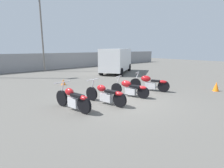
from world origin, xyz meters
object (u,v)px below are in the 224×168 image
at_px(motorcycle_slot_0, 73,99).
at_px(motorcycle_slot_2, 130,88).
at_px(traffic_cone_near, 63,82).
at_px(motorcycle_slot_1, 106,95).
at_px(motorcycle_slot_3, 150,83).
at_px(parked_van, 116,60).
at_px(traffic_cone_far, 216,87).
at_px(light_pole_left, 42,28).

height_order(motorcycle_slot_0, motorcycle_slot_2, motorcycle_slot_0).
distance_m(motorcycle_slot_0, traffic_cone_near, 4.90).
xyz_separation_m(motorcycle_slot_1, motorcycle_slot_2, (1.62, 0.14, 0.00)).
bearing_deg(motorcycle_slot_3, motorcycle_slot_2, 160.92).
bearing_deg(motorcycle_slot_1, parked_van, 33.81).
xyz_separation_m(motorcycle_slot_2, motorcycle_slot_3, (1.69, 0.12, 0.03)).
xyz_separation_m(motorcycle_slot_0, motorcycle_slot_1, (1.40, -0.23, -0.02)).
bearing_deg(traffic_cone_near, parked_van, 17.22).
xyz_separation_m(motorcycle_slot_0, parked_van, (8.14, 6.54, 0.83)).
distance_m(motorcycle_slot_1, motorcycle_slot_2, 1.63).
xyz_separation_m(motorcycle_slot_1, traffic_cone_near, (0.36, 4.80, -0.22)).
bearing_deg(traffic_cone_near, motorcycle_slot_2, -74.83).
height_order(motorcycle_slot_2, motorcycle_slot_3, motorcycle_slot_3).
bearing_deg(motorcycle_slot_2, parked_van, 35.40).
relative_size(motorcycle_slot_1, traffic_cone_near, 5.78).
xyz_separation_m(motorcycle_slot_2, traffic_cone_far, (4.38, -2.34, -0.15)).
relative_size(motorcycle_slot_0, motorcycle_slot_3, 0.96).
distance_m(motorcycle_slot_0, motorcycle_slot_1, 1.42).
distance_m(motorcycle_slot_1, motorcycle_slot_3, 3.32).
bearing_deg(traffic_cone_near, traffic_cone_far, -51.12).
bearing_deg(motorcycle_slot_2, motorcycle_slot_3, -13.10).
distance_m(motorcycle_slot_2, motorcycle_slot_3, 1.70).
xyz_separation_m(motorcycle_slot_2, parked_van, (5.11, 6.64, 0.84)).
height_order(light_pole_left, motorcycle_slot_0, light_pole_left).
bearing_deg(parked_van, light_pole_left, -173.03).
xyz_separation_m(light_pole_left, motorcycle_slot_3, (1.35, -12.23, -3.80)).
xyz_separation_m(light_pole_left, traffic_cone_far, (4.04, -14.69, -3.98)).
height_order(light_pole_left, traffic_cone_far, light_pole_left).
bearing_deg(motorcycle_slot_0, traffic_cone_near, 59.30).
bearing_deg(motorcycle_slot_1, traffic_cone_far, -31.54).
relative_size(motorcycle_slot_0, traffic_cone_near, 5.38).
distance_m(motorcycle_slot_3, traffic_cone_far, 3.65).
xyz_separation_m(parked_van, traffic_cone_far, (-0.73, -8.98, -1.00)).
bearing_deg(light_pole_left, motorcycle_slot_1, -98.94).
relative_size(motorcycle_slot_3, traffic_cone_near, 5.58).
bearing_deg(motorcycle_slot_3, traffic_cone_near, 100.08).
height_order(parked_van, traffic_cone_far, parked_van).
distance_m(light_pole_left, motorcycle_slot_2, 12.93).
xyz_separation_m(motorcycle_slot_3, traffic_cone_far, (2.69, -2.46, -0.18)).
relative_size(motorcycle_slot_0, motorcycle_slot_2, 1.01).
distance_m(motorcycle_slot_3, traffic_cone_near, 5.43).
height_order(motorcycle_slot_1, parked_van, parked_van).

